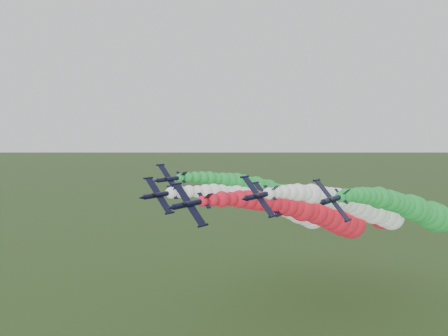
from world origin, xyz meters
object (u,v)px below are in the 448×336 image
at_px(jet_lead, 320,215).
at_px(jet_inner_left, 282,207).
at_px(jet_outer_left, 275,193).
at_px(jet_outer_right, 417,211).
at_px(jet_trail, 354,208).
at_px(jet_inner_right, 361,207).

xyz_separation_m(jet_lead, jet_inner_left, (-15.27, 6.96, -0.50)).
xyz_separation_m(jet_outer_left, jet_outer_right, (45.12, -1.43, -0.81)).
distance_m(jet_lead, jet_trail, 25.19).
bearing_deg(jet_outer_right, jet_lead, -139.10).
relative_size(jet_inner_left, jet_outer_left, 1.00).
bearing_deg(jet_outer_right, jet_inner_left, -163.39).
bearing_deg(jet_inner_right, jet_inner_left, -173.56).
height_order(jet_inner_left, jet_outer_right, jet_outer_right).
bearing_deg(jet_trail, jet_outer_right, -20.54).
xyz_separation_m(jet_inner_left, jet_outer_left, (-9.57, 12.04, 2.07)).
distance_m(jet_inner_left, jet_inner_right, 23.37).
bearing_deg(jet_inner_right, jet_outer_right, 32.80).
xyz_separation_m(jet_inner_right, jet_trail, (-7.76, 15.56, -3.23)).
bearing_deg(jet_lead, jet_inner_right, 50.58).
height_order(jet_lead, jet_outer_right, jet_outer_right).
bearing_deg(jet_inner_left, jet_outer_right, 16.61).
bearing_deg(jet_inner_left, jet_trail, 49.75).
bearing_deg(jet_outer_left, jet_outer_right, -1.81).
bearing_deg(jet_inner_right, jet_lead, -129.42).
distance_m(jet_lead, jet_inner_left, 16.79).
height_order(jet_inner_right, jet_outer_right, jet_inner_right).
bearing_deg(jet_inner_left, jet_inner_right, 6.44).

